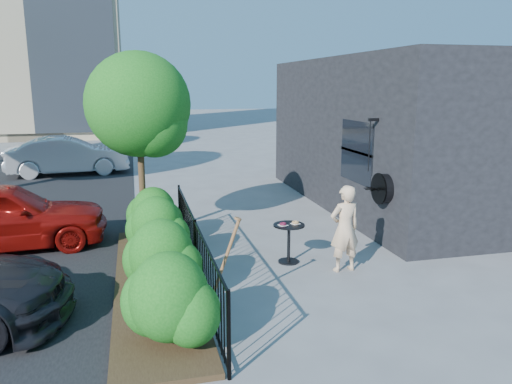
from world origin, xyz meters
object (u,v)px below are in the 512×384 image
object	(u,v)px
shovel	(222,270)
car_silver	(68,156)
woman	(345,229)
car_red	(0,216)
cafe_table	(289,236)
patio_tree	(142,111)

from	to	relation	value
shovel	car_silver	xyz separation A→B (m)	(-3.58, 12.71, 0.07)
woman	car_silver	bearing A→B (deg)	-68.91
woman	car_red	size ratio (longest dim) A/B	0.38
cafe_table	car_silver	bearing A→B (deg)	115.18
patio_tree	woman	bearing A→B (deg)	-40.32
cafe_table	car_red	bearing A→B (deg)	158.59
car_red	patio_tree	bearing A→B (deg)	-93.00
cafe_table	car_silver	size ratio (longest dim) A/B	0.18
patio_tree	car_red	world-z (taller)	patio_tree
patio_tree	car_silver	world-z (taller)	patio_tree
cafe_table	car_red	world-z (taller)	car_red
car_red	car_silver	world-z (taller)	car_silver
car_silver	shovel	bearing A→B (deg)	-169.97
car_silver	car_red	bearing A→B (deg)	172.38
woman	car_red	bearing A→B (deg)	-30.06
woman	car_red	distance (m)	6.88
patio_tree	shovel	world-z (taller)	patio_tree
car_silver	cafe_table	bearing A→B (deg)	-160.53
shovel	car_red	xyz separation A→B (m)	(-3.88, 3.88, 0.06)
cafe_table	woman	xyz separation A→B (m)	(0.84, -0.64, 0.27)
cafe_table	shovel	size ratio (longest dim) A/B	0.54
car_red	cafe_table	bearing A→B (deg)	-116.33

